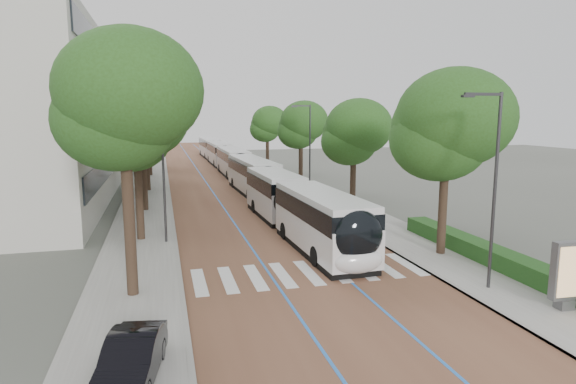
# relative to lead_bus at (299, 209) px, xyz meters

# --- Properties ---
(ground) EXTENTS (160.00, 160.00, 0.00)m
(ground) POSITION_rel_lead_bus_xyz_m (-1.76, -7.99, -1.63)
(ground) COLOR #51544C
(ground) RESTS_ON ground
(road) EXTENTS (11.00, 140.00, 0.02)m
(road) POSITION_rel_lead_bus_xyz_m (-1.76, 32.01, -1.62)
(road) COLOR brown
(road) RESTS_ON ground
(sidewalk_left) EXTENTS (4.00, 140.00, 0.12)m
(sidewalk_left) POSITION_rel_lead_bus_xyz_m (-9.26, 32.01, -1.57)
(sidewalk_left) COLOR gray
(sidewalk_left) RESTS_ON ground
(sidewalk_right) EXTENTS (4.00, 140.00, 0.12)m
(sidewalk_right) POSITION_rel_lead_bus_xyz_m (5.74, 32.01, -1.57)
(sidewalk_right) COLOR gray
(sidewalk_right) RESTS_ON ground
(kerb_left) EXTENTS (0.20, 140.00, 0.14)m
(kerb_left) POSITION_rel_lead_bus_xyz_m (-7.36, 32.01, -1.57)
(kerb_left) COLOR gray
(kerb_left) RESTS_ON ground
(kerb_right) EXTENTS (0.20, 140.00, 0.14)m
(kerb_right) POSITION_rel_lead_bus_xyz_m (3.84, 32.01, -1.57)
(kerb_right) COLOR gray
(kerb_right) RESTS_ON ground
(zebra_crossing) EXTENTS (10.55, 3.60, 0.01)m
(zebra_crossing) POSITION_rel_lead_bus_xyz_m (-1.56, -6.99, -1.60)
(zebra_crossing) COLOR silver
(zebra_crossing) RESTS_ON ground
(lane_line_left) EXTENTS (0.12, 126.00, 0.01)m
(lane_line_left) POSITION_rel_lead_bus_xyz_m (-3.36, 32.01, -1.60)
(lane_line_left) COLOR blue
(lane_line_left) RESTS_ON road
(lane_line_right) EXTENTS (0.12, 126.00, 0.01)m
(lane_line_right) POSITION_rel_lead_bus_xyz_m (-0.16, 32.01, -1.60)
(lane_line_right) COLOR blue
(lane_line_right) RESTS_ON road
(office_building) EXTENTS (18.11, 40.00, 14.00)m
(office_building) POSITION_rel_lead_bus_xyz_m (-21.24, 20.01, 5.37)
(office_building) COLOR #A9A69D
(office_building) RESTS_ON ground
(hedge) EXTENTS (1.20, 14.00, 0.80)m
(hedge) POSITION_rel_lead_bus_xyz_m (7.34, -7.99, -1.11)
(hedge) COLOR #1A4919
(hedge) RESTS_ON sidewalk_right
(streetlight_near) EXTENTS (1.82, 0.20, 8.00)m
(streetlight_near) POSITION_rel_lead_bus_xyz_m (4.86, -10.99, 3.19)
(streetlight_near) COLOR #313134
(streetlight_near) RESTS_ON sidewalk_right
(streetlight_far) EXTENTS (1.82, 0.20, 8.00)m
(streetlight_far) POSITION_rel_lead_bus_xyz_m (4.86, 14.01, 3.19)
(streetlight_far) COLOR #313134
(streetlight_far) RESTS_ON sidewalk_right
(lamp_post_left) EXTENTS (0.14, 0.14, 8.00)m
(lamp_post_left) POSITION_rel_lead_bus_xyz_m (-7.86, 0.01, 2.49)
(lamp_post_left) COLOR #313134
(lamp_post_left) RESTS_ON sidewalk_left
(trees_left) EXTENTS (6.48, 60.83, 10.00)m
(trees_left) POSITION_rel_lead_bus_xyz_m (-9.26, 19.09, 5.16)
(trees_left) COLOR black
(trees_left) RESTS_ON ground
(trees_right) EXTENTS (5.84, 47.31, 8.98)m
(trees_right) POSITION_rel_lead_bus_xyz_m (5.94, 10.57, 4.44)
(trees_right) COLOR black
(trees_right) RESTS_ON ground
(lead_bus) EXTENTS (3.11, 18.47, 3.20)m
(lead_bus) POSITION_rel_lead_bus_xyz_m (0.00, 0.00, 0.00)
(lead_bus) COLOR black
(lead_bus) RESTS_ON ground
(bus_queued_0) EXTENTS (2.95, 12.48, 3.20)m
(bus_queued_0) POSITION_rel_lead_bus_xyz_m (0.22, 15.84, -0.00)
(bus_queued_0) COLOR silver
(bus_queued_0) RESTS_ON ground
(bus_queued_1) EXTENTS (2.58, 12.41, 3.20)m
(bus_queued_1) POSITION_rel_lead_bus_xyz_m (0.37, 29.65, -0.00)
(bus_queued_1) COLOR silver
(bus_queued_1) RESTS_ON ground
(bus_queued_2) EXTENTS (2.64, 12.42, 3.20)m
(bus_queued_2) POSITION_rel_lead_bus_xyz_m (0.35, 43.11, -0.00)
(bus_queued_2) COLOR silver
(bus_queued_2) RESTS_ON ground
(bus_queued_3) EXTENTS (2.77, 12.44, 3.20)m
(bus_queued_3) POSITION_rel_lead_bus_xyz_m (0.23, 56.17, -0.00)
(bus_queued_3) COLOR silver
(bus_queued_3) RESTS_ON ground
(ad_panel) EXTENTS (1.25, 0.50, 2.57)m
(ad_panel) POSITION_rel_lead_bus_xyz_m (6.28, -13.64, -0.16)
(ad_panel) COLOR #59595B
(ad_panel) RESTS_ON sidewalk_right
(parked_car) EXTENTS (1.95, 4.00, 1.26)m
(parked_car) POSITION_rel_lead_bus_xyz_m (-8.94, -14.71, -0.88)
(parked_car) COLOR black
(parked_car) RESTS_ON sidewalk_left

